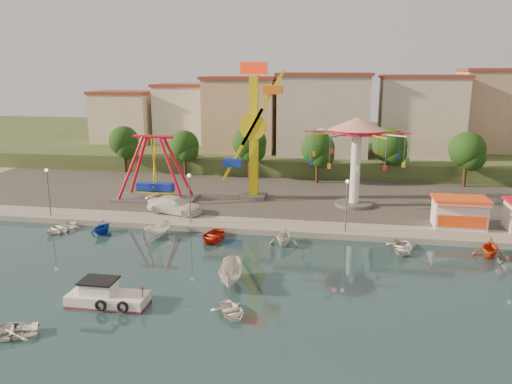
% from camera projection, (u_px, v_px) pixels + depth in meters
% --- Properties ---
extents(ground, '(200.00, 200.00, 0.00)m').
position_uv_depth(ground, '(240.00, 285.00, 38.65)').
color(ground, '#142E37').
rests_on(ground, ground).
extents(quay_deck, '(200.00, 100.00, 0.60)m').
position_uv_depth(quay_deck, '(304.00, 153.00, 97.87)').
color(quay_deck, '#9E998E').
rests_on(quay_deck, ground).
extents(asphalt_pad, '(90.00, 28.00, 0.01)m').
position_uv_depth(asphalt_pad, '(285.00, 189.00, 67.20)').
color(asphalt_pad, '#4C4944').
rests_on(asphalt_pad, quay_deck).
extents(hill_terrace, '(200.00, 60.00, 3.00)m').
position_uv_depth(hill_terrace, '(306.00, 143.00, 102.36)').
color(hill_terrace, '#384C26').
rests_on(hill_terrace, ground).
extents(pirate_ship_ride, '(10.00, 5.00, 8.00)m').
position_uv_depth(pirate_ship_ride, '(155.00, 169.00, 60.91)').
color(pirate_ship_ride, '#59595E').
rests_on(pirate_ship_ride, quay_deck).
extents(kamikaze_tower, '(5.42, 3.10, 16.50)m').
position_uv_depth(kamikaze_tower, '(256.00, 135.00, 60.22)').
color(kamikaze_tower, '#59595E').
rests_on(kamikaze_tower, quay_deck).
extents(wave_swinger, '(11.60, 11.60, 10.40)m').
position_uv_depth(wave_swinger, '(357.00, 142.00, 57.11)').
color(wave_swinger, '#59595E').
rests_on(wave_swinger, quay_deck).
extents(booth_left, '(5.40, 3.78, 3.08)m').
position_uv_depth(booth_left, '(459.00, 212.00, 50.65)').
color(booth_left, white).
rests_on(booth_left, quay_deck).
extents(lamp_post_0, '(0.14, 0.14, 5.00)m').
position_uv_depth(lamp_post_0, '(49.00, 194.00, 54.37)').
color(lamp_post_0, '#59595E').
rests_on(lamp_post_0, quay_deck).
extents(lamp_post_1, '(0.14, 0.14, 5.00)m').
position_uv_depth(lamp_post_1, '(190.00, 200.00, 51.69)').
color(lamp_post_1, '#59595E').
rests_on(lamp_post_1, quay_deck).
extents(lamp_post_2, '(0.14, 0.14, 5.00)m').
position_uv_depth(lamp_post_2, '(346.00, 207.00, 49.00)').
color(lamp_post_2, '#59595E').
rests_on(lamp_post_2, quay_deck).
extents(tree_0, '(4.60, 4.60, 7.19)m').
position_uv_depth(tree_0, '(124.00, 141.00, 77.07)').
color(tree_0, '#382314').
rests_on(tree_0, quay_deck).
extents(tree_1, '(4.35, 4.35, 6.80)m').
position_uv_depth(tree_1, '(184.00, 145.00, 74.75)').
color(tree_1, '#382314').
rests_on(tree_1, quay_deck).
extents(tree_2, '(5.02, 5.02, 7.85)m').
position_uv_depth(tree_2, '(249.00, 142.00, 72.48)').
color(tree_2, '#382314').
rests_on(tree_2, quay_deck).
extents(tree_3, '(4.68, 4.68, 7.32)m').
position_uv_depth(tree_3, '(318.00, 148.00, 69.51)').
color(tree_3, '#382314').
rests_on(tree_3, quay_deck).
extents(tree_4, '(4.86, 4.86, 7.60)m').
position_uv_depth(tree_4, '(390.00, 146.00, 70.65)').
color(tree_4, '#382314').
rests_on(tree_4, quay_deck).
extents(tree_5, '(4.83, 4.83, 7.54)m').
position_uv_depth(tree_5, '(467.00, 150.00, 67.24)').
color(tree_5, '#382314').
rests_on(tree_5, quay_deck).
extents(building_0, '(9.26, 9.53, 11.87)m').
position_uv_depth(building_0, '(105.00, 113.00, 86.16)').
color(building_0, beige).
rests_on(building_0, hill_terrace).
extents(building_1, '(12.33, 9.01, 8.63)m').
position_uv_depth(building_1, '(182.00, 120.00, 89.62)').
color(building_1, silver).
rests_on(building_1, hill_terrace).
extents(building_2, '(11.95, 9.28, 11.23)m').
position_uv_depth(building_2, '(254.00, 114.00, 87.65)').
color(building_2, tan).
rests_on(building_2, hill_terrace).
extents(building_3, '(12.59, 10.50, 9.20)m').
position_uv_depth(building_3, '(333.00, 123.00, 82.56)').
color(building_3, beige).
rests_on(building_3, hill_terrace).
extents(building_4, '(10.75, 9.23, 9.24)m').
position_uv_depth(building_4, '(414.00, 122.00, 83.55)').
color(building_4, beige).
rests_on(building_4, hill_terrace).
extents(building_5, '(12.77, 10.96, 11.21)m').
position_uv_depth(building_5, '(503.00, 119.00, 79.29)').
color(building_5, tan).
rests_on(building_5, hill_terrace).
extents(cabin_motorboat, '(5.70, 2.38, 1.99)m').
position_uv_depth(cabin_motorboat, '(106.00, 298.00, 35.36)').
color(cabin_motorboat, white).
rests_on(cabin_motorboat, ground).
extents(rowboat_a, '(3.64, 3.85, 0.65)m').
position_uv_depth(rowboat_a, '(231.00, 311.00, 33.88)').
color(rowboat_a, white).
rests_on(rowboat_a, ground).
extents(rowboat_b, '(4.32, 3.92, 0.73)m').
position_uv_depth(rowboat_b, '(8.00, 331.00, 31.17)').
color(rowboat_b, white).
rests_on(rowboat_b, ground).
extents(skiff, '(2.26, 4.73, 1.76)m').
position_uv_depth(skiff, '(231.00, 274.00, 38.59)').
color(skiff, silver).
rests_on(skiff, ground).
extents(van, '(6.78, 3.92, 1.85)m').
position_uv_depth(van, '(175.00, 205.00, 55.66)').
color(van, white).
rests_on(van, quay_deck).
extents(moored_boat_0, '(3.49, 4.35, 0.80)m').
position_uv_depth(moored_boat_0, '(60.00, 227.00, 51.47)').
color(moored_boat_0, white).
rests_on(moored_boat_0, ground).
extents(moored_boat_1, '(2.70, 3.03, 1.46)m').
position_uv_depth(moored_boat_1, '(102.00, 227.00, 50.59)').
color(moored_boat_1, '#133BAD').
rests_on(moored_boat_1, ground).
extents(moored_boat_2, '(2.40, 3.98, 1.44)m').
position_uv_depth(moored_boat_2, '(158.00, 230.00, 49.59)').
color(moored_boat_2, silver).
rests_on(moored_boat_2, ground).
extents(moored_boat_3, '(3.16, 4.22, 0.83)m').
position_uv_depth(moored_boat_3, '(213.00, 236.00, 48.72)').
color(moored_boat_3, red).
rests_on(moored_boat_3, ground).
extents(moored_boat_4, '(2.94, 3.35, 1.70)m').
position_uv_depth(moored_boat_4, '(284.00, 236.00, 47.44)').
color(moored_boat_4, silver).
rests_on(moored_boat_4, ground).
extents(moored_boat_6, '(2.93, 3.99, 0.80)m').
position_uv_depth(moored_boat_6, '(402.00, 247.00, 45.72)').
color(moored_boat_6, silver).
rests_on(moored_boat_6, ground).
extents(moored_boat_7, '(3.70, 4.01, 1.76)m').
position_uv_depth(moored_boat_7, '(490.00, 247.00, 44.34)').
color(moored_boat_7, '#D84213').
rests_on(moored_boat_7, ground).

